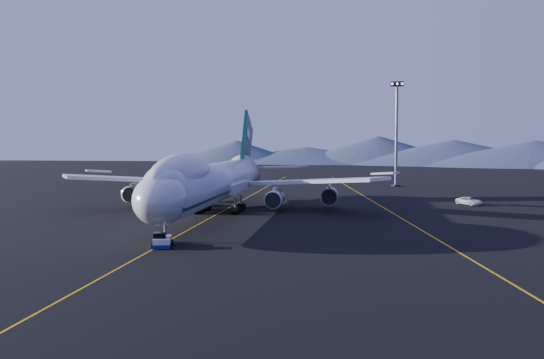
# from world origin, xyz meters

# --- Properties ---
(ground) EXTENTS (500.00, 500.00, 0.00)m
(ground) POSITION_xyz_m (0.00, 0.00, 0.00)
(ground) COLOR black
(ground) RESTS_ON ground
(taxiway_line_main) EXTENTS (0.25, 220.00, 0.01)m
(taxiway_line_main) POSITION_xyz_m (0.00, 0.00, 0.01)
(taxiway_line_main) COLOR #DDA50D
(taxiway_line_main) RESTS_ON ground
(taxiway_line_side) EXTENTS (28.08, 198.09, 0.01)m
(taxiway_line_side) POSITION_xyz_m (30.00, 10.00, 0.01)
(taxiway_line_side) COLOR #DDA50D
(taxiway_line_side) RESTS_ON ground
(boeing_747) EXTENTS (59.62, 72.43, 19.37)m
(boeing_747) POSITION_xyz_m (0.00, 0.03, 5.81)
(boeing_747) COLOR silver
(boeing_747) RESTS_ON ground
(pushback_tug) EXTENTS (3.16, 4.57, 1.82)m
(pushback_tug) POSITION_xyz_m (0.59, -29.50, 0.57)
(pushback_tug) COLOR silver
(pushback_tug) RESTS_ON ground
(service_van) EXTENTS (5.32, 6.03, 1.55)m
(service_van) POSITION_xyz_m (46.11, 23.71, 0.77)
(service_van) COLOR white
(service_van) RESTS_ON ground
(floodlight_mast) EXTENTS (3.55, 2.66, 28.72)m
(floodlight_mast) POSITION_xyz_m (35.00, 70.31, 14.55)
(floodlight_mast) COLOR black
(floodlight_mast) RESTS_ON ground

